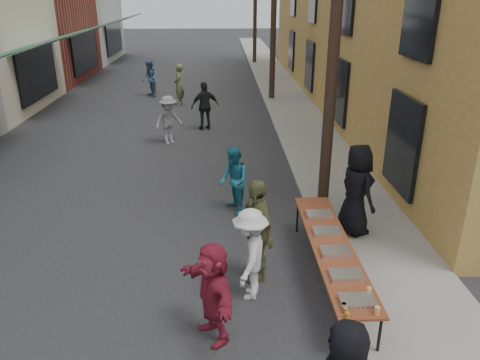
{
  "coord_description": "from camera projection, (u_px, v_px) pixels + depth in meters",
  "views": [
    {
      "loc": [
        1.93,
        -7.07,
        4.87
      ],
      "look_at": [
        2.27,
        1.68,
        1.3
      ],
      "focal_mm": 35.0,
      "sensor_mm": 36.0,
      "label": 1
    }
  ],
  "objects": [
    {
      "name": "ground",
      "position": [
        116.0,
        285.0,
        8.31
      ],
      "size": [
        120.0,
        120.0,
        0.0
      ],
      "primitive_type": "plane",
      "color": "#28282B",
      "rests_on": "ground"
    },
    {
      "name": "sidewalk",
      "position": [
        286.0,
        99.0,
        22.35
      ],
      "size": [
        2.2,
        60.0,
        0.1
      ],
      "primitive_type": "cube",
      "color": "gray",
      "rests_on": "ground"
    },
    {
      "name": "utility_pole_near",
      "position": [
        337.0,
        9.0,
        9.54
      ],
      "size": [
        0.26,
        0.26,
        9.0
      ],
      "primitive_type": "cylinder",
      "color": "#2D2116",
      "rests_on": "ground"
    },
    {
      "name": "serving_table",
      "position": [
        331.0,
        246.0,
        8.16
      ],
      "size": [
        0.7,
        4.0,
        0.75
      ],
      "color": "maroon",
      "rests_on": "ground"
    },
    {
      "name": "catering_tray_sausage",
      "position": [
        357.0,
        301.0,
        6.6
      ],
      "size": [
        0.5,
        0.33,
        0.08
      ],
      "primitive_type": "cube",
      "color": "maroon",
      "rests_on": "serving_table"
    },
    {
      "name": "catering_tray_foil_b",
      "position": [
        346.0,
        275.0,
        7.2
      ],
      "size": [
        0.5,
        0.33,
        0.08
      ],
      "primitive_type": "cube",
      "color": "#B2B2B7",
      "rests_on": "serving_table"
    },
    {
      "name": "catering_tray_buns",
      "position": [
        336.0,
        252.0,
        7.85
      ],
      "size": [
        0.5,
        0.33,
        0.08
      ],
      "primitive_type": "cube",
      "color": "tan",
      "rests_on": "serving_table"
    },
    {
      "name": "catering_tray_foil_d",
      "position": [
        327.0,
        232.0,
        8.5
      ],
      "size": [
        0.5,
        0.33,
        0.08
      ],
      "primitive_type": "cube",
      "color": "#B2B2B7",
      "rests_on": "serving_table"
    },
    {
      "name": "catering_tray_buns_end",
      "position": [
        319.0,
        214.0,
        9.15
      ],
      "size": [
        0.5,
        0.33,
        0.08
      ],
      "primitive_type": "cube",
      "color": "tan",
      "rests_on": "serving_table"
    },
    {
      "name": "condiment_jar_a",
      "position": [
        347.0,
        315.0,
        6.32
      ],
      "size": [
        0.07,
        0.07,
        0.08
      ],
      "primitive_type": "cylinder",
      "color": "#A57F26",
      "rests_on": "serving_table"
    },
    {
      "name": "condiment_jar_b",
      "position": [
        346.0,
        310.0,
        6.41
      ],
      "size": [
        0.07,
        0.07,
        0.08
      ],
      "primitive_type": "cylinder",
      "color": "#A57F26",
      "rests_on": "serving_table"
    },
    {
      "name": "condiment_jar_c",
      "position": [
        344.0,
        306.0,
        6.5
      ],
      "size": [
        0.07,
        0.07,
        0.08
      ],
      "primitive_type": "cylinder",
      "color": "#A57F26",
      "rests_on": "serving_table"
    },
    {
      "name": "cup_stack",
      "position": [
        377.0,
        311.0,
        6.37
      ],
      "size": [
        0.08,
        0.08,
        0.12
      ],
      "primitive_type": "cylinder",
      "color": "tan",
      "rests_on": "serving_table"
    },
    {
      "name": "guest_front_c",
      "position": [
        234.0,
        180.0,
        10.77
      ],
      "size": [
        0.82,
        0.93,
        1.59
      ],
      "primitive_type": "imported",
      "rotation": [
        0.0,
        0.0,
        -1.24
      ],
      "color": "teal",
      "rests_on": "ground"
    },
    {
      "name": "guest_front_d",
      "position": [
        250.0,
        255.0,
        7.73
      ],
      "size": [
        0.83,
        1.16,
        1.62
      ],
      "primitive_type": "imported",
      "rotation": [
        0.0,
        0.0,
        -1.81
      ],
      "color": "silver",
      "rests_on": "ground"
    },
    {
      "name": "guest_front_e",
      "position": [
        256.0,
        230.0,
        8.21
      ],
      "size": [
        0.82,
        1.21,
        1.91
      ],
      "primitive_type": "imported",
      "rotation": [
        0.0,
        0.0,
        -1.22
      ],
      "color": "brown",
      "rests_on": "ground"
    },
    {
      "name": "guest_queue_back",
      "position": [
        213.0,
        292.0,
        6.8
      ],
      "size": [
        1.08,
        1.52,
        1.58
      ],
      "primitive_type": "imported",
      "rotation": [
        0.0,
        0.0,
        -1.11
      ],
      "color": "#9E2238",
      "rests_on": "ground"
    },
    {
      "name": "server",
      "position": [
        357.0,
        190.0,
        9.59
      ],
      "size": [
        0.91,
        1.1,
        1.94
      ],
      "primitive_type": "imported",
      "rotation": [
        0.0,
        0.0,
        1.93
      ],
      "color": "black",
      "rests_on": "sidewalk"
    },
    {
      "name": "passerby_left",
      "position": [
        168.0,
        120.0,
        15.71
      ],
      "size": [
        1.2,
        1.13,
        1.63
      ],
      "primitive_type": "imported",
      "rotation": [
        0.0,
        0.0,
        0.67
      ],
      "color": "gray",
      "rests_on": "ground"
    },
    {
      "name": "passerby_mid",
      "position": [
        205.0,
        106.0,
        17.26
      ],
      "size": [
        1.13,
        0.74,
        1.79
      ],
      "primitive_type": "imported",
      "rotation": [
        0.0,
        0.0,
        3.45
      ],
      "color": "black",
      "rests_on": "ground"
    },
    {
      "name": "passerby_right",
      "position": [
        179.0,
        85.0,
        20.97
      ],
      "size": [
        0.49,
        0.7,
        1.84
      ],
      "primitive_type": "imported",
      "rotation": [
        0.0,
        0.0,
        4.64
      ],
      "color": "olive",
      "rests_on": "ground"
    },
    {
      "name": "passerby_far",
      "position": [
        150.0,
        79.0,
        22.66
      ],
      "size": [
        0.95,
        1.04,
        1.75
      ],
      "primitive_type": "imported",
      "rotation": [
        0.0,
        0.0,
        5.12
      ],
      "color": "#48658C",
      "rests_on": "ground"
    }
  ]
}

